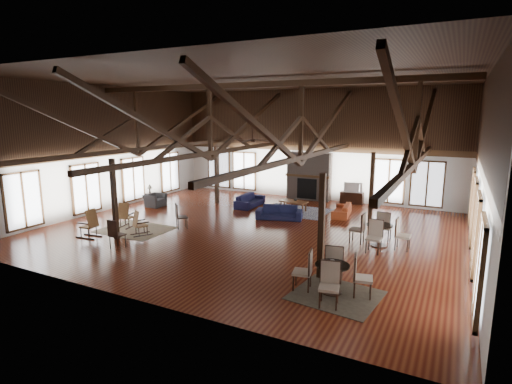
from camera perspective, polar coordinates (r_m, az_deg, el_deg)
The scene contains 31 objects.
floor at distance 16.45m, azimuth -0.41°, elevation -5.34°, with size 16.00×16.00×0.00m, color #5F2814.
ceiling at distance 15.85m, azimuth -0.44°, elevation 15.96°, with size 16.00×14.00×0.02m, color black.
wall_back at distance 22.30m, azimuth 7.98°, elevation 6.69°, with size 16.00×0.02×6.00m, color silver.
wall_front at distance 10.25m, azimuth -18.84°, elevation 1.29°, with size 16.00×0.02×6.00m, color silver.
wall_left at distance 20.81m, azimuth -20.47°, elevation 5.81°, with size 0.02×14.00×6.00m, color silver.
wall_right at distance 14.11m, azimuth 29.79°, elevation 2.93°, with size 0.02×14.00×6.00m, color silver.
roof_truss at distance 15.80m, azimuth -0.43°, elevation 8.83°, with size 15.60×14.07×3.14m.
post_grid at distance 16.09m, azimuth -0.42°, elevation -0.12°, with size 8.16×7.16×3.05m.
fireplace at distance 22.18m, azimuth 7.58°, elevation 2.23°, with size 2.50×0.69×2.60m.
ceiling_fan at distance 14.70m, azimuth -0.50°, elevation 7.51°, with size 1.60×1.60×0.75m.
sofa_navy_front at distance 18.00m, azimuth 3.34°, elevation -2.94°, with size 2.05×0.80×0.60m, color #16193E.
sofa_navy_left at distance 20.47m, azimuth -0.88°, elevation -1.21°, with size 0.81×2.08×0.61m, color #141336.
sofa_orange at distance 18.97m, azimuth 12.14°, elevation -2.54°, with size 0.72×1.85×0.54m, color #AD4521.
coffee_table at distance 19.45m, azimuth 5.36°, elevation -1.45°, with size 1.43×0.88×0.51m.
vase at distance 19.46m, azimuth 5.66°, elevation -1.00°, with size 0.18×0.18×0.18m, color #B2B2B2.
armchair at distance 21.11m, azimuth -14.24°, elevation -1.14°, with size 0.85×0.97×0.63m, color #262729.
side_table_lamp at distance 21.77m, azimuth -14.89°, elevation -0.58°, with size 0.42×0.42×1.06m.
rocking_chair_a at distance 17.44m, azimuth -18.18°, elevation -3.25°, with size 0.61×0.90×1.07m.
rocking_chair_b at distance 16.17m, azimuth -16.40°, elevation -4.37°, with size 0.73×0.87×0.99m.
rocking_chair_c at distance 16.48m, azimuth -22.60°, elevation -4.28°, with size 0.91×0.55×1.12m.
side_chair_a at distance 16.69m, azimuth -10.93°, elevation -3.12°, with size 0.63×0.63×1.06m.
side_chair_b at distance 14.76m, azimuth -19.51°, elevation -5.41°, with size 0.45×0.45×1.06m.
cafe_table_near at distance 10.83m, azimuth 10.81°, elevation -11.32°, with size 2.13×2.13×1.09m.
cafe_table_far at distance 14.91m, azimuth 17.22°, elevation -5.35°, with size 2.13×2.13×1.11m.
cup_near at distance 10.78m, azimuth 10.85°, elevation -9.76°, with size 0.13×0.13×0.10m, color #B2B2B2.
cup_far at distance 14.80m, azimuth 17.15°, elevation -4.29°, with size 0.13×0.13×0.10m, color #B2B2B2.
tv_console at distance 21.76m, azimuth 13.53°, elevation -0.80°, with size 1.19×0.45×0.59m, color black.
television at distance 21.64m, azimuth 13.71°, elevation 0.66°, with size 0.94×0.12×0.54m, color #B2B2B2.
rug_tan at distance 17.11m, azimuth -16.85°, elevation -5.16°, with size 2.74×2.15×0.01m, color tan.
rug_navy at distance 19.59m, azimuth 5.58°, elevation -2.71°, with size 3.16×2.37×0.01m, color #181D45.
rug_dark at distance 10.92m, azimuth 11.34°, elevation -14.25°, with size 2.13×1.94×0.01m, color black.
Camera 1 is at (7.30, -14.00, 4.61)m, focal length 28.00 mm.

